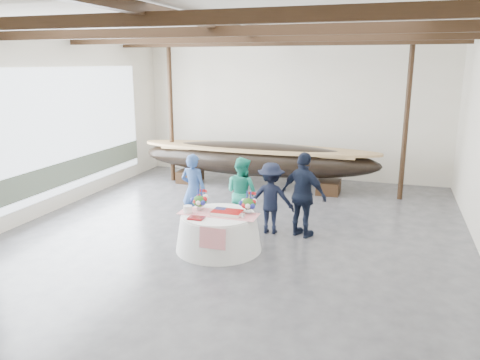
% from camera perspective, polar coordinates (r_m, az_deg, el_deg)
% --- Properties ---
extents(floor, '(10.00, 12.00, 0.01)m').
position_cam_1_polar(floor, '(10.33, -0.93, -6.96)').
color(floor, '#3D3D42').
rests_on(floor, ground).
extents(wall_back, '(10.00, 0.02, 4.50)m').
position_cam_1_polar(wall_back, '(15.50, 6.35, 8.61)').
color(wall_back, silver).
rests_on(wall_back, ground).
extents(wall_front, '(10.00, 0.02, 4.50)m').
position_cam_1_polar(wall_front, '(4.66, -25.96, -5.67)').
color(wall_front, silver).
rests_on(wall_front, ground).
extents(wall_left, '(0.02, 12.00, 4.50)m').
position_cam_1_polar(wall_left, '(12.31, -23.71, 6.11)').
color(wall_left, silver).
rests_on(wall_left, ground).
extents(ceiling, '(10.00, 12.00, 0.01)m').
position_cam_1_polar(ceiling, '(9.67, -1.05, 18.78)').
color(ceiling, white).
rests_on(ceiling, wall_back).
extents(pavilion_structure, '(9.80, 11.76, 4.50)m').
position_cam_1_polar(pavilion_structure, '(10.35, 0.37, 15.72)').
color(pavilion_structure, black).
rests_on(pavilion_structure, ground).
extents(open_bay, '(0.03, 7.00, 3.20)m').
position_cam_1_polar(open_bay, '(13.09, -20.48, 4.94)').
color(open_bay, silver).
rests_on(open_bay, ground).
extents(longboat_display, '(7.36, 1.47, 1.38)m').
position_cam_1_polar(longboat_display, '(14.18, 1.99, 2.59)').
color(longboat_display, black).
rests_on(longboat_display, ground).
extents(banquet_table, '(1.75, 1.75, 0.75)m').
position_cam_1_polar(banquet_table, '(9.58, -2.62, -6.29)').
color(banquet_table, white).
rests_on(banquet_table, ground).
extents(tabletop_items, '(1.63, 0.95, 0.40)m').
position_cam_1_polar(tabletop_items, '(9.51, -2.39, -3.10)').
color(tabletop_items, red).
rests_on(tabletop_items, banquet_table).
extents(guest_woman_blue, '(0.66, 0.47, 1.70)m').
position_cam_1_polar(guest_woman_blue, '(10.89, -5.68, -1.19)').
color(guest_woman_blue, navy).
rests_on(guest_woman_blue, ground).
extents(guest_woman_teal, '(0.98, 0.89, 1.65)m').
position_cam_1_polar(guest_woman_teal, '(10.72, 0.21, -1.53)').
color(guest_woman_teal, '#1C957A').
rests_on(guest_woman_teal, ground).
extents(guest_man_left, '(1.08, 0.69, 1.60)m').
position_cam_1_polar(guest_man_left, '(10.38, 3.79, -2.22)').
color(guest_man_left, black).
rests_on(guest_man_left, ground).
extents(guest_man_right, '(1.19, 0.84, 1.87)m').
position_cam_1_polar(guest_man_right, '(10.18, 7.76, -1.84)').
color(guest_man_right, black).
rests_on(guest_man_right, ground).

